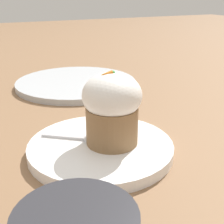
{
  "coord_description": "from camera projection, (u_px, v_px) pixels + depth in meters",
  "views": [
    {
      "loc": [
        0.16,
        0.37,
        0.22
      ],
      "look_at": [
        -0.02,
        0.01,
        0.06
      ],
      "focal_mm": 50.0,
      "sensor_mm": 36.0,
      "label": 1
    }
  ],
  "objects": [
    {
      "name": "side_plate",
      "position": [
        76.0,
        83.0,
        0.76
      ],
      "size": [
        0.29,
        0.29,
        0.01
      ],
      "color": "#B2B7BC",
      "rests_on": "ground_plane"
    },
    {
      "name": "carrot_cake",
      "position": [
        112.0,
        108.0,
        0.43
      ],
      "size": [
        0.08,
        0.08,
        0.11
      ],
      "color": "olive",
      "rests_on": "dessert_plate"
    },
    {
      "name": "ground_plane",
      "position": [
        101.0,
        152.0,
        0.45
      ],
      "size": [
        4.0,
        4.0,
        0.0
      ],
      "primitive_type": "plane",
      "color": "#846042"
    },
    {
      "name": "dessert_plate",
      "position": [
        101.0,
        148.0,
        0.45
      ],
      "size": [
        0.21,
        0.21,
        0.02
      ],
      "color": "white",
      "rests_on": "ground_plane"
    },
    {
      "name": "spoon",
      "position": [
        92.0,
        138.0,
        0.45
      ],
      "size": [
        0.1,
        0.08,
        0.01
      ],
      "color": "silver",
      "rests_on": "dessert_plate"
    }
  ]
}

